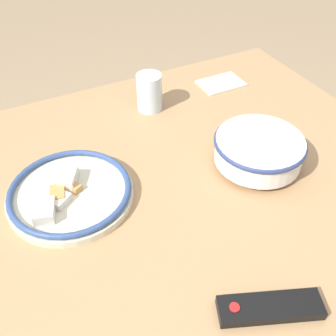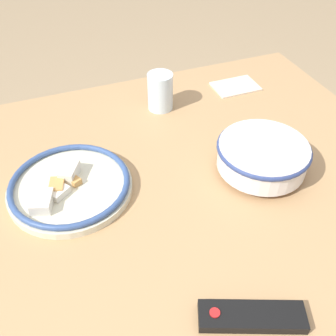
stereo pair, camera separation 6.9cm
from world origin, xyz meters
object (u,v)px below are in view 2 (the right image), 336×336
(noodle_bowl, at_px, (262,156))
(drinking_glass, at_px, (160,92))
(food_plate, at_px, (69,186))
(tv_remote, at_px, (252,316))

(noodle_bowl, xyz_separation_m, drinking_glass, (0.13, -0.35, 0.01))
(food_plate, bearing_deg, drinking_glass, -141.29)
(noodle_bowl, bearing_deg, tv_remote, 57.08)
(food_plate, relative_size, tv_remote, 1.50)
(food_plate, distance_m, tv_remote, 0.49)
(noodle_bowl, xyz_separation_m, tv_remote, (0.21, 0.33, -0.04))
(noodle_bowl, distance_m, tv_remote, 0.40)
(noodle_bowl, distance_m, drinking_glass, 0.37)
(tv_remote, bearing_deg, drinking_glass, 14.89)
(tv_remote, bearing_deg, noodle_bowl, -11.16)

